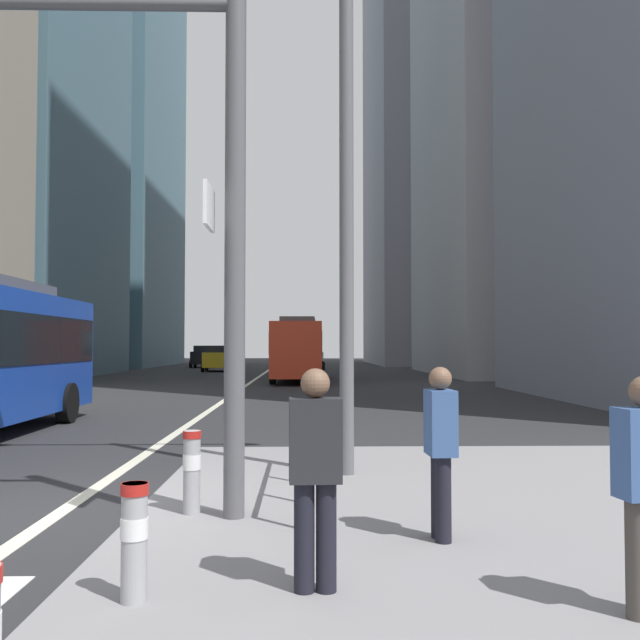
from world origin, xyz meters
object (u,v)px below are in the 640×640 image
city_bus_red_receding (299,347)px  pedestrian_walking (315,468)px  bollard_left (134,535)px  car_receding_near (312,357)px  street_lamp_post (346,108)px  car_oncoming_far (203,356)px  car_receding_far (302,357)px  car_oncoming_mid (217,358)px  pedestrian_waiting (441,444)px  bollard_right (192,467)px

city_bus_red_receding → pedestrian_walking: 33.25m
bollard_left → car_receding_near: bearing=88.0°
street_lamp_post → pedestrian_walking: street_lamp_post is taller
car_receding_near → car_oncoming_far: size_ratio=1.08×
car_receding_far → bollard_left: (-0.99, -51.36, -0.38)m
bollard_left → pedestrian_walking: bearing=7.7°
car_oncoming_mid → car_receding_near: (7.25, 3.73, -0.00)m
car_oncoming_mid → city_bus_red_receding: bearing=-66.5°
car_receding_far → car_oncoming_mid: bearing=-152.9°
pedestrian_walking → pedestrian_waiting: bearing=48.2°
pedestrian_waiting → pedestrian_walking: 1.76m
street_lamp_post → car_receding_near: bearing=90.0°
car_receding_far → pedestrian_walking: size_ratio=2.64×
street_lamp_post → pedestrian_waiting: size_ratio=5.06×
car_oncoming_far → pedestrian_walking: 57.76m
car_oncoming_mid → bollard_left: bearing=-83.5°
car_receding_far → car_oncoming_far: (-8.79, 5.85, -0.00)m
street_lamp_post → bollard_right: size_ratio=9.15×
car_receding_far → bollard_left: bearing=-91.1°
street_lamp_post → pedestrian_waiting: (0.67, -3.27, -4.26)m
car_receding_far → pedestrian_waiting: (1.45, -49.88, 0.03)m
car_receding_far → pedestrian_walking: bearing=-89.7°
car_oncoming_mid → car_receding_far: same height
bollard_left → car_receding_far: bearing=88.9°
bollard_left → bollard_right: bollard_right is taller
car_receding_near → pedestrian_walking: 51.63m
car_receding_far → pedestrian_waiting: size_ratio=2.69×
car_oncoming_mid → pedestrian_walking: size_ratio=2.80×
pedestrian_waiting → car_receding_near: bearing=90.7°
street_lamp_post → city_bus_red_receding: bearing=91.7°
car_oncoming_mid → street_lamp_post: street_lamp_post is taller
car_oncoming_far → pedestrian_waiting: size_ratio=2.58×
street_lamp_post → bollard_right: bearing=-128.8°
car_receding_near → car_receding_far: (-0.81, -0.43, -0.00)m
bollard_left → pedestrian_walking: size_ratio=0.51×
city_bus_red_receding → bollard_left: city_bus_red_receding is taller
city_bus_red_receding → pedestrian_walking: (0.36, -33.24, -0.80)m
car_receding_near → pedestrian_waiting: car_receding_near is taller
bollard_right → pedestrian_walking: 2.72m
city_bus_red_receding → car_oncoming_far: size_ratio=2.77×
car_receding_near → pedestrian_walking: car_receding_near is taller
car_receding_far → bollard_left: 51.37m
car_oncoming_far → bollard_right: car_oncoming_far is taller
pedestrian_waiting → pedestrian_walking: size_ratio=0.98×
city_bus_red_receding → street_lamp_post: street_lamp_post is taller
city_bus_red_receding → bollard_right: size_ratio=12.92×
car_receding_near → bollard_right: bearing=-92.1°
car_receding_near → pedestrian_walking: size_ratio=2.74×
pedestrian_waiting → street_lamp_post: bearing=101.5°
car_oncoming_mid → pedestrian_walking: (6.72, -47.89, 0.05)m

